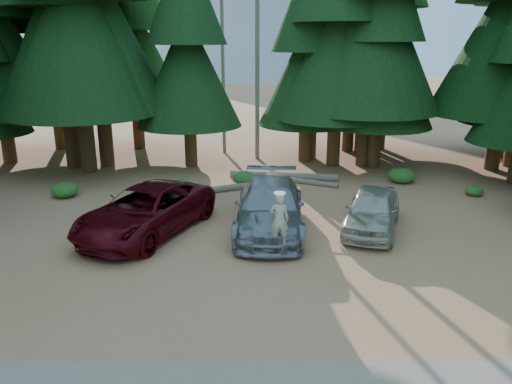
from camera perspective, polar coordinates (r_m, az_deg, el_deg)
ground at (r=15.56m, az=-2.54°, el=-8.47°), size 160.00×160.00×0.00m
forest_belt_north at (r=29.80m, az=-1.41°, el=4.11°), size 36.00×7.00×22.00m
snag_front at (r=28.53m, az=0.15°, el=15.70°), size 0.24×0.24×12.00m
snag_back at (r=30.13m, az=-3.79°, el=13.84°), size 0.20×0.20×10.00m
mountain_peak at (r=102.48m, az=-2.12°, el=20.50°), size 48.00×50.00×28.00m
red_pickup at (r=18.24m, az=-12.47°, el=-2.10°), size 4.98×6.66×1.68m
silver_minivan_center at (r=18.15m, az=1.58°, el=-1.69°), size 2.73×6.09×1.73m
silver_minivan_right at (r=18.61m, az=13.15°, el=-2.02°), size 3.13×4.80×1.52m
frisbee_player at (r=15.42m, az=2.67°, el=-3.10°), size 0.61×0.43×1.69m
log_left at (r=23.21m, az=-1.50°, el=0.69°), size 3.93×1.97×0.30m
log_mid at (r=24.11m, az=5.96°, el=1.16°), size 2.79×1.54×0.25m
log_right at (r=24.88m, az=3.14°, el=1.85°), size 5.35×1.16×0.34m
shrub_far_left at (r=23.59m, az=-21.02°, el=0.23°), size 1.18×1.18×0.65m
shrub_left at (r=23.06m, az=-8.44°, el=0.75°), size 1.04×1.04×0.57m
shrub_center_left at (r=23.87m, az=-1.28°, el=1.57°), size 1.15×1.15×0.64m
shrub_center_right at (r=23.53m, az=1.83°, el=1.33°), size 1.15×1.15×0.63m
shrub_right at (r=22.72m, az=1.43°, el=0.86°), size 1.29×1.29×0.71m
shrub_far_right at (r=25.26m, az=16.30°, el=1.85°), size 1.31×1.31×0.72m
shrub_edge_east at (r=24.29m, az=23.66°, el=0.13°), size 0.79×0.79×0.44m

